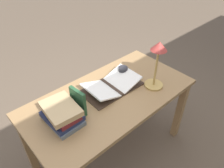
# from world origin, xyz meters

# --- Properties ---
(ground_plane) EXTENTS (12.00, 12.00, 0.00)m
(ground_plane) POSITION_xyz_m (0.00, 0.00, 0.00)
(ground_plane) COLOR brown
(reading_desk) EXTENTS (1.41, 0.72, 0.74)m
(reading_desk) POSITION_xyz_m (0.00, 0.00, 0.64)
(reading_desk) COLOR #937047
(reading_desk) RESTS_ON ground_plane
(open_book) EXTENTS (0.51, 0.30, 0.08)m
(open_book) POSITION_xyz_m (-0.08, -0.06, 0.76)
(open_book) COLOR #38281E
(open_book) RESTS_ON reading_desk
(book_stack_tall) EXTENTS (0.23, 0.29, 0.14)m
(book_stack_tall) POSITION_xyz_m (0.43, -0.02, 0.81)
(book_stack_tall) COLOR slate
(book_stack_tall) RESTS_ON reading_desk
(book_standing_upright) EXTENTS (0.04, 0.15, 0.20)m
(book_standing_upright) POSITION_xyz_m (0.29, -0.02, 0.84)
(book_standing_upright) COLOR #234C2D
(book_standing_upright) RESTS_ON reading_desk
(reading_lamp) EXTENTS (0.16, 0.16, 0.42)m
(reading_lamp) POSITION_xyz_m (-0.36, 0.15, 1.02)
(reading_lamp) COLOR tan
(reading_lamp) RESTS_ON reading_desk
(coffee_mug) EXTENTS (0.11, 0.08, 0.09)m
(coffee_mug) POSITION_xyz_m (-0.27, -0.12, 0.79)
(coffee_mug) COLOR #28282D
(coffee_mug) RESTS_ON reading_desk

